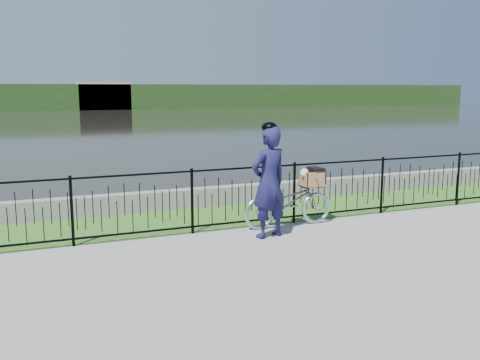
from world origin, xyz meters
name	(u,v)px	position (x,y,z in m)	size (l,w,h in m)	color
ground	(286,252)	(0.00, 0.00, 0.00)	(120.00, 120.00, 0.00)	gray
grass_strip	(225,216)	(0.00, 2.60, 0.00)	(60.00, 2.00, 0.01)	#386B21
water	(73,124)	(0.00, 33.00, 0.00)	(120.00, 120.00, 0.00)	black
quay_wall	(209,197)	(0.00, 3.60, 0.20)	(60.00, 0.30, 0.40)	gray
fence	(245,197)	(0.00, 1.60, 0.58)	(14.00, 0.06, 1.15)	black
far_treeline	(50,97)	(0.00, 60.00, 1.50)	(120.00, 6.00, 3.00)	#234219
far_building_right	(104,96)	(6.00, 58.50, 1.60)	(6.00, 3.00, 3.20)	#B2A28F
bicycle_rig	(289,201)	(0.78, 1.40, 0.47)	(1.75, 0.61, 1.08)	#B1B5BE
cyclist	(269,181)	(0.13, 0.89, 0.96)	(0.78, 0.61, 1.96)	#181740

